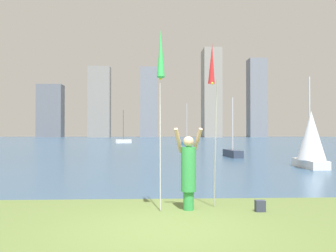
{
  "coord_description": "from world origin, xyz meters",
  "views": [
    {
      "loc": [
        -0.19,
        -6.45,
        1.7
      ],
      "look_at": [
        0.93,
        19.39,
        2.1
      ],
      "focal_mm": 39.14,
      "sensor_mm": 36.0,
      "label": 1
    }
  ],
  "objects_px": {
    "kite_flag_left": "(161,59)",
    "sailboat_6": "(233,153)",
    "sailboat_7": "(311,140)",
    "sailboat_4": "(123,141)",
    "bag": "(260,206)",
    "sailboat_5": "(187,142)",
    "person": "(188,169)",
    "kite_flag_right": "(212,69)"
  },
  "relations": [
    {
      "from": "bag",
      "to": "sailboat_6",
      "type": "xyz_separation_m",
      "value": [
        3.11,
        16.66,
        0.17
      ]
    },
    {
      "from": "kite_flag_right",
      "to": "kite_flag_left",
      "type": "bearing_deg",
      "value": -142.9
    },
    {
      "from": "person",
      "to": "kite_flag_left",
      "type": "distance_m",
      "value": 2.44
    },
    {
      "from": "bag",
      "to": "sailboat_4",
      "type": "distance_m",
      "value": 48.23
    },
    {
      "from": "kite_flag_right",
      "to": "sailboat_7",
      "type": "height_order",
      "value": "sailboat_7"
    },
    {
      "from": "bag",
      "to": "sailboat_4",
      "type": "bearing_deg",
      "value": 97.95
    },
    {
      "from": "kite_flag_left",
      "to": "bag",
      "type": "xyz_separation_m",
      "value": [
        2.12,
        0.13,
        -3.09
      ]
    },
    {
      "from": "kite_flag_left",
      "to": "sailboat_7",
      "type": "height_order",
      "value": "sailboat_7"
    },
    {
      "from": "sailboat_7",
      "to": "sailboat_4",
      "type": "bearing_deg",
      "value": 106.96
    },
    {
      "from": "person",
      "to": "sailboat_5",
      "type": "bearing_deg",
      "value": 79.47
    },
    {
      "from": "kite_flag_left",
      "to": "sailboat_7",
      "type": "xyz_separation_m",
      "value": [
        7.25,
        9.22,
        -1.92
      ]
    },
    {
      "from": "bag",
      "to": "sailboat_7",
      "type": "relative_size",
      "value": 0.06
    },
    {
      "from": "kite_flag_left",
      "to": "sailboat_6",
      "type": "xyz_separation_m",
      "value": [
        5.23,
        16.8,
        -2.92
      ]
    },
    {
      "from": "bag",
      "to": "sailboat_5",
      "type": "height_order",
      "value": "sailboat_5"
    },
    {
      "from": "person",
      "to": "bag",
      "type": "height_order",
      "value": "person"
    },
    {
      "from": "sailboat_4",
      "to": "person",
      "type": "bearing_deg",
      "value": -83.8
    },
    {
      "from": "person",
      "to": "sailboat_4",
      "type": "distance_m",
      "value": 47.81
    },
    {
      "from": "sailboat_5",
      "to": "sailboat_6",
      "type": "height_order",
      "value": "sailboat_5"
    },
    {
      "from": "kite_flag_left",
      "to": "sailboat_4",
      "type": "relative_size",
      "value": 0.77
    },
    {
      "from": "person",
      "to": "sailboat_6",
      "type": "bearing_deg",
      "value": 69.16
    },
    {
      "from": "kite_flag_right",
      "to": "bag",
      "type": "relative_size",
      "value": 15.72
    },
    {
      "from": "person",
      "to": "kite_flag_right",
      "type": "distance_m",
      "value": 2.44
    },
    {
      "from": "kite_flag_right",
      "to": "bag",
      "type": "xyz_separation_m",
      "value": [
        0.89,
        -0.79,
        -3.05
      ]
    },
    {
      "from": "sailboat_5",
      "to": "sailboat_7",
      "type": "height_order",
      "value": "sailboat_5"
    },
    {
      "from": "bag",
      "to": "sailboat_5",
      "type": "xyz_separation_m",
      "value": [
        2.28,
        40.44,
        0.18
      ]
    },
    {
      "from": "person",
      "to": "sailboat_4",
      "type": "height_order",
      "value": "sailboat_4"
    },
    {
      "from": "sailboat_4",
      "to": "sailboat_7",
      "type": "bearing_deg",
      "value": -73.04
    },
    {
      "from": "person",
      "to": "bag",
      "type": "xyz_separation_m",
      "value": [
        1.51,
        -0.23,
        -0.76
      ]
    },
    {
      "from": "bag",
      "to": "person",
      "type": "bearing_deg",
      "value": 171.19
    },
    {
      "from": "kite_flag_right",
      "to": "sailboat_7",
      "type": "relative_size",
      "value": 0.87
    },
    {
      "from": "kite_flag_left",
      "to": "bag",
      "type": "relative_size",
      "value": 16.07
    },
    {
      "from": "person",
      "to": "sailboat_7",
      "type": "distance_m",
      "value": 11.07
    },
    {
      "from": "sailboat_4",
      "to": "sailboat_5",
      "type": "bearing_deg",
      "value": -39.33
    },
    {
      "from": "person",
      "to": "kite_flag_right",
      "type": "height_order",
      "value": "kite_flag_right"
    },
    {
      "from": "bag",
      "to": "sailboat_7",
      "type": "height_order",
      "value": "sailboat_7"
    },
    {
      "from": "kite_flag_right",
      "to": "bag",
      "type": "height_order",
      "value": "kite_flag_right"
    },
    {
      "from": "person",
      "to": "sailboat_5",
      "type": "distance_m",
      "value": 40.39
    },
    {
      "from": "bag",
      "to": "sailboat_4",
      "type": "height_order",
      "value": "sailboat_4"
    },
    {
      "from": "sailboat_4",
      "to": "sailboat_6",
      "type": "xyz_separation_m",
      "value": [
        9.78,
        -31.1,
        -0.06
      ]
    },
    {
      "from": "kite_flag_left",
      "to": "sailboat_5",
      "type": "relative_size",
      "value": 0.7
    },
    {
      "from": "sailboat_6",
      "to": "kite_flag_left",
      "type": "bearing_deg",
      "value": -107.29
    },
    {
      "from": "sailboat_5",
      "to": "person",
      "type": "bearing_deg",
      "value": -95.37
    }
  ]
}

